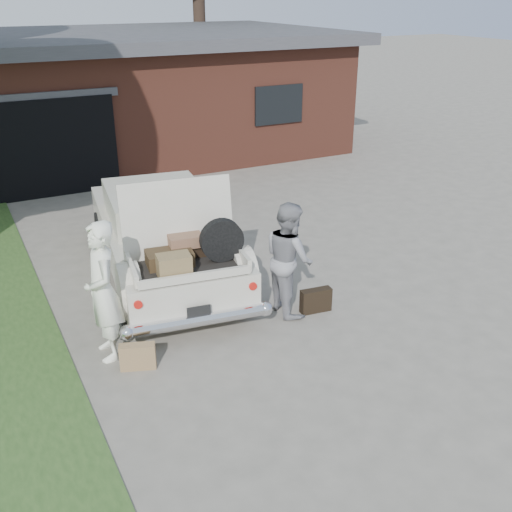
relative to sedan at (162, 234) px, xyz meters
name	(u,v)px	position (x,y,z in m)	size (l,w,h in m)	color
ground	(277,347)	(0.56, -2.87, -0.71)	(90.00, 90.00, 0.00)	gray
house	(111,93)	(1.54, 8.60, 0.96)	(12.80, 7.80, 3.30)	brown
sedan	(162,234)	(0.00, 0.00, 0.00)	(2.50, 5.04, 1.99)	beige
woman_left	(103,292)	(-1.46, -2.01, 0.22)	(0.67, 0.44, 1.85)	white
woman_right	(289,258)	(1.21, -2.03, 0.13)	(0.82, 0.64, 1.68)	gray
suitcase_left	(138,357)	(-1.23, -2.48, -0.54)	(0.44, 0.14, 0.34)	#9D7B50
suitcase_right	(316,300)	(1.55, -2.28, -0.53)	(0.47, 0.15, 0.36)	black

